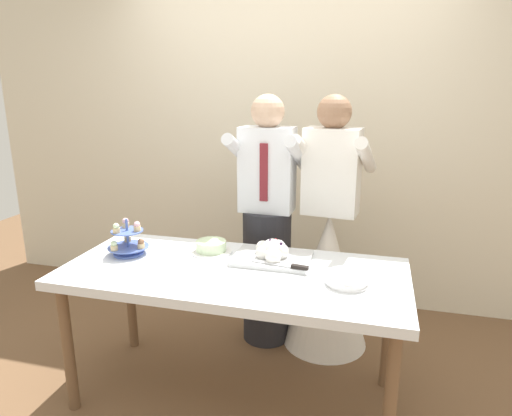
{
  "coord_description": "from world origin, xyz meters",
  "views": [
    {
      "loc": [
        0.69,
        -2.1,
        1.71
      ],
      "look_at": [
        0.08,
        0.15,
        1.07
      ],
      "focal_mm": 31.76,
      "sensor_mm": 36.0,
      "label": 1
    }
  ],
  "objects": [
    {
      "name": "ground_plane",
      "position": [
        0.0,
        0.0,
        0.0
      ],
      "size": [
        8.0,
        8.0,
        0.0
      ],
      "primitive_type": "plane",
      "color": "brown"
    },
    {
      "name": "rear_wall",
      "position": [
        0.0,
        1.41,
        1.45
      ],
      "size": [
        5.2,
        0.1,
        2.9
      ],
      "primitive_type": "cube",
      "color": "beige",
      "rests_on": "ground_plane"
    },
    {
      "name": "dessert_table",
      "position": [
        0.0,
        0.0,
        0.7
      ],
      "size": [
        1.8,
        0.8,
        0.78
      ],
      "color": "silver",
      "rests_on": "ground_plane"
    },
    {
      "name": "cupcake_stand",
      "position": [
        -0.64,
        0.05,
        0.85
      ],
      "size": [
        0.23,
        0.23,
        0.21
      ],
      "color": "#4C66B2",
      "rests_on": "dessert_table"
    },
    {
      "name": "main_cake_tray",
      "position": [
        0.17,
        0.17,
        0.81
      ],
      "size": [
        0.43,
        0.31,
        0.13
      ],
      "color": "silver",
      "rests_on": "dessert_table"
    },
    {
      "name": "plate_stack",
      "position": [
        0.59,
        -0.03,
        0.8
      ],
      "size": [
        0.21,
        0.21,
        0.05
      ],
      "color": "white",
      "rests_on": "dessert_table"
    },
    {
      "name": "round_cake",
      "position": [
        -0.2,
        0.21,
        0.81
      ],
      "size": [
        0.24,
        0.24,
        0.07
      ],
      "color": "white",
      "rests_on": "dessert_table"
    },
    {
      "name": "person_groom",
      "position": [
        0.02,
        0.66,
        0.75
      ],
      "size": [
        0.47,
        0.5,
        1.66
      ],
      "color": "#232328",
      "rests_on": "ground_plane"
    },
    {
      "name": "person_bride",
      "position": [
        0.43,
        0.7,
        0.58
      ],
      "size": [
        0.56,
        0.56,
        1.66
      ],
      "color": "white",
      "rests_on": "ground_plane"
    }
  ]
}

